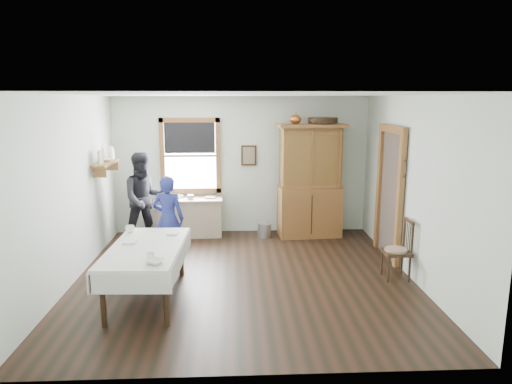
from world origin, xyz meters
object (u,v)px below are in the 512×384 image
work_counter (189,217)px  wicker_basket (298,231)px  woman_blue (168,222)px  dining_table (147,272)px  figure_dark (145,202)px  china_hutch (310,181)px  pail (264,230)px  spindle_chair (397,249)px

work_counter → wicker_basket: bearing=-6.1°
work_counter → wicker_basket: work_counter is taller
wicker_basket → woman_blue: 2.68m
dining_table → figure_dark: size_ratio=1.15×
china_hutch → figure_dark: bearing=-177.0°
pail → woman_blue: (-1.66, -1.25, 0.53)m
dining_table → figure_dark: (-0.47, 2.39, 0.43)m
pail → spindle_chair: bearing=-50.3°
china_hutch → woman_blue: size_ratio=1.65×
woman_blue → dining_table: bearing=94.7°
work_counter → pail: 1.49m
wicker_basket → figure_dark: 2.97m
china_hutch → wicker_basket: bearing=-161.2°
work_counter → wicker_basket: size_ratio=3.54×
wicker_basket → china_hutch: bearing=23.0°
dining_table → china_hutch: bearing=46.5°
figure_dark → china_hutch: bearing=-16.0°
pail → figure_dark: (-2.22, -0.33, 0.65)m
china_hutch → woman_blue: bearing=-157.0°
china_hutch → woman_blue: 2.90m
work_counter → woman_blue: woman_blue is taller
figure_dark → dining_table: bearing=-102.1°
spindle_chair → work_counter: bearing=145.0°
china_hutch → spindle_chair: china_hutch is taller
figure_dark → pail: bearing=-14.8°
work_counter → china_hutch: bearing=-3.4°
china_hutch → wicker_basket: 1.01m
china_hutch → spindle_chair: 2.53m
spindle_chair → figure_dark: size_ratio=0.58×
work_counter → china_hutch: china_hutch is taller
china_hutch → dining_table: bearing=-137.7°
dining_table → pail: 3.24m
work_counter → pail: work_counter is taller
wicker_basket → pail: bearing=177.4°
wicker_basket → figure_dark: bearing=-174.1°
spindle_chair → wicker_basket: 2.48m
work_counter → pail: (1.47, -0.15, -0.24)m
china_hutch → pail: 1.30m
woman_blue → figure_dark: (-0.55, 0.92, 0.13)m
work_counter → figure_dark: figure_dark is taller
work_counter → spindle_chair: 4.04m
woman_blue → figure_dark: figure_dark is taller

